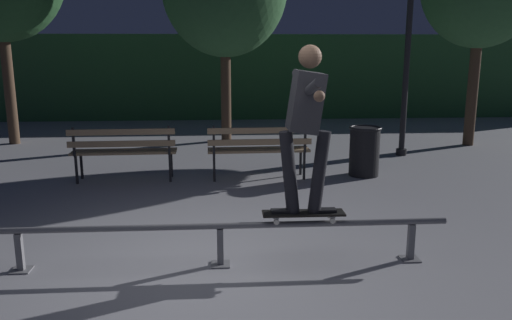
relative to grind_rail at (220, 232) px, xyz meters
name	(u,v)px	position (x,y,z in m)	size (l,w,h in m)	color
ground_plane	(221,271)	(0.00, -0.15, -0.33)	(90.00, 90.00, 0.00)	gray
hedge_backdrop	(219,76)	(0.00, 10.69, 0.87)	(24.00, 1.20, 2.40)	#2D5B33
grind_rail	(220,232)	(0.00, 0.00, 0.00)	(4.38, 0.18, 0.42)	slate
skateboard	(303,214)	(0.79, 0.00, 0.17)	(0.78, 0.21, 0.09)	black
skateboarder	(306,116)	(0.80, 0.00, 1.10)	(0.62, 1.41, 1.56)	black
park_bench_leftmost	(123,148)	(-1.47, 3.24, 0.20)	(1.61, 0.45, 0.88)	black
park_bench_left_center	(259,146)	(0.61, 3.24, 0.20)	(1.61, 0.45, 0.88)	black
lamp_post_right	(409,23)	(3.50, 4.91, 2.15)	(0.32, 0.32, 3.90)	black
trash_can	(364,150)	(2.33, 3.38, 0.08)	(0.52, 0.52, 0.80)	black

